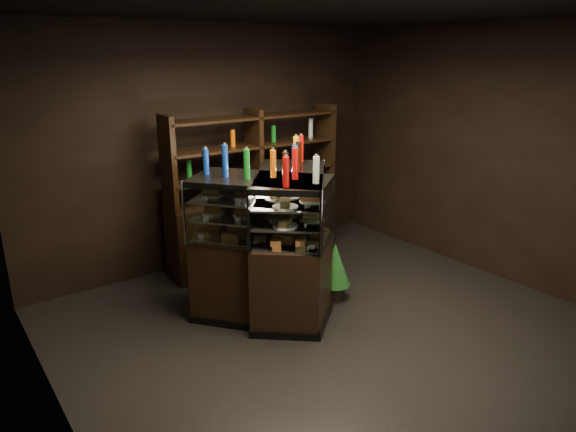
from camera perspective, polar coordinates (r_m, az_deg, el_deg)
name	(u,v)px	position (r m, az deg, el deg)	size (l,w,h in m)	color
ground	(341,334)	(5.22, 5.94, -12.95)	(5.00, 5.00, 0.00)	black
room_shell	(348,138)	(4.54, 6.72, 8.58)	(5.02, 5.02, 3.01)	black
display_case	(276,268)	(5.39, -1.32, -5.81)	(1.76, 1.51, 1.51)	black
food_display	(276,210)	(5.16, -1.34, 0.72)	(1.31, 1.08, 0.46)	#D4894C
bottles_top	(275,161)	(5.04, -1.42, 6.11)	(1.13, 0.94, 0.30)	silver
potted_conifer	(335,263)	(5.72, 5.23, -5.27)	(0.35, 0.35, 0.75)	black
back_shelving	(255,218)	(6.64, -3.64, -0.21)	(2.33, 0.49, 2.00)	black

